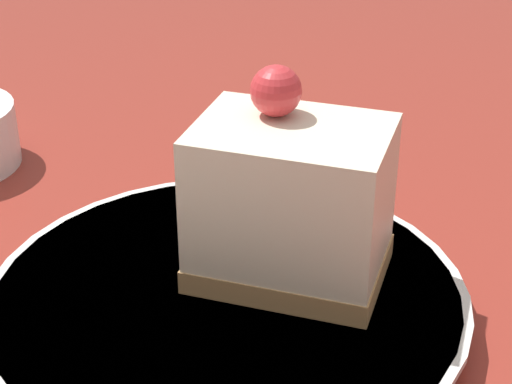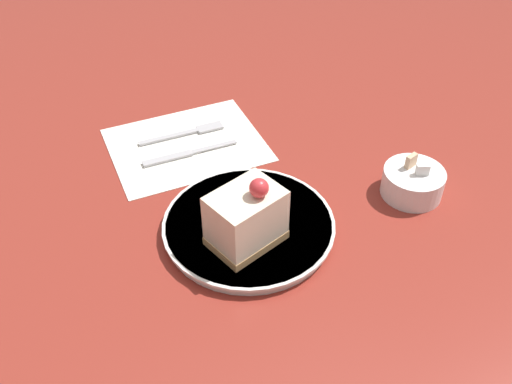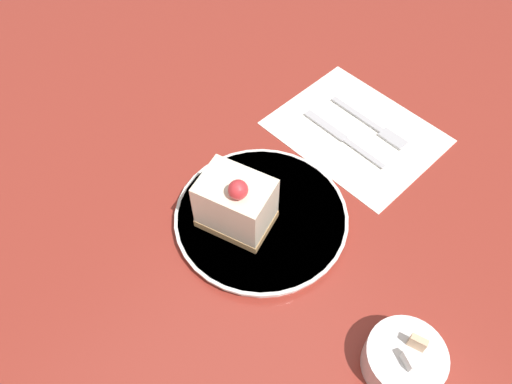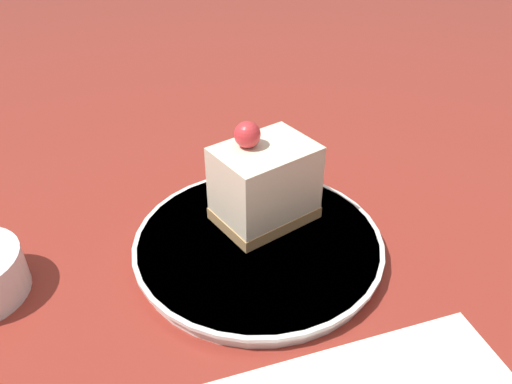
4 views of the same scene
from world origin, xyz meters
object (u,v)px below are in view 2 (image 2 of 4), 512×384
plate (249,226)px  cake_slice (246,218)px  fork (189,132)px  knife (183,155)px  sugar_bowl (413,182)px

plate → cake_slice: size_ratio=2.17×
plate → fork: 0.27m
plate → fork: plate is taller
cake_slice → knife: 0.25m
fork → cake_slice: bearing=-2.1°
fork → knife: (0.06, -0.03, 0.00)m
plate → sugar_bowl: sugar_bowl is taller
plate → knife: 0.21m
plate → fork: (-0.27, -0.00, -0.00)m
plate → sugar_bowl: 0.27m
fork → plate: bearing=1.2°
knife → sugar_bowl: 0.38m
knife → sugar_bowl: (0.23, 0.30, 0.02)m
plate → fork: bearing=-179.5°
fork → knife: same height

